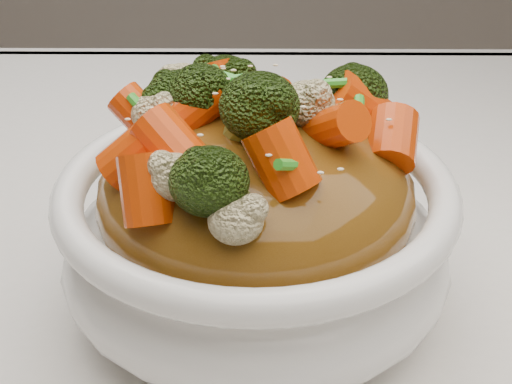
# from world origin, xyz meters

# --- Properties ---
(tablecloth) EXTENTS (1.20, 0.80, 0.04)m
(tablecloth) POSITION_xyz_m (0.00, 0.00, 0.73)
(tablecloth) COLOR silver
(tablecloth) RESTS_ON dining_table
(bowl) EXTENTS (0.27, 0.27, 0.09)m
(bowl) POSITION_xyz_m (-0.02, -0.05, 0.80)
(bowl) COLOR white
(bowl) RESTS_ON tablecloth
(sauce_base) EXTENTS (0.22, 0.22, 0.10)m
(sauce_base) POSITION_xyz_m (-0.02, -0.05, 0.83)
(sauce_base) COLOR brown
(sauce_base) RESTS_ON bowl
(carrots) EXTENTS (0.22, 0.22, 0.05)m
(carrots) POSITION_xyz_m (-0.02, -0.05, 0.89)
(carrots) COLOR #CF3D06
(carrots) RESTS_ON sauce_base
(broccoli) EXTENTS (0.22, 0.22, 0.05)m
(broccoli) POSITION_xyz_m (-0.02, -0.05, 0.89)
(broccoli) COLOR black
(broccoli) RESTS_ON sauce_base
(cauliflower) EXTENTS (0.22, 0.22, 0.04)m
(cauliflower) POSITION_xyz_m (-0.02, -0.05, 0.89)
(cauliflower) COLOR beige
(cauliflower) RESTS_ON sauce_base
(scallions) EXTENTS (0.16, 0.16, 0.02)m
(scallions) POSITION_xyz_m (-0.02, -0.05, 0.90)
(scallions) COLOR green
(scallions) RESTS_ON sauce_base
(sesame_seeds) EXTENTS (0.19, 0.19, 0.01)m
(sesame_seeds) POSITION_xyz_m (-0.02, -0.05, 0.90)
(sesame_seeds) COLOR beige
(sesame_seeds) RESTS_ON sauce_base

